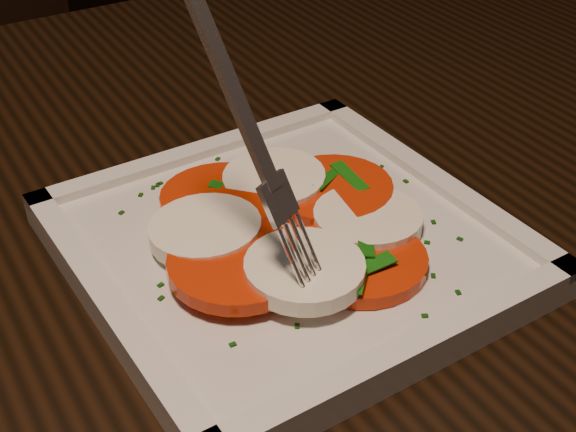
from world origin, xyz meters
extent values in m
cube|color=black|center=(0.20, 0.11, 0.73)|extent=(1.29, 0.94, 0.04)
cylinder|color=black|center=(0.69, 0.52, 0.35)|extent=(0.06, 0.06, 0.71)
cylinder|color=black|center=(0.30, 0.65, 0.21)|extent=(0.04, 0.04, 0.41)
cylinder|color=black|center=(0.23, 1.00, 0.21)|extent=(0.04, 0.04, 0.41)
cube|color=silver|center=(0.24, 0.06, 0.76)|extent=(0.28, 0.28, 0.01)
cylinder|color=red|center=(0.26, 0.02, 0.77)|extent=(0.08, 0.08, 0.01)
cylinder|color=white|center=(0.28, 0.05, 0.77)|extent=(0.07, 0.07, 0.01)
cylinder|color=red|center=(0.28, 0.09, 0.77)|extent=(0.08, 0.08, 0.01)
cylinder|color=white|center=(0.25, 0.11, 0.77)|extent=(0.07, 0.07, 0.01)
cylinder|color=red|center=(0.21, 0.10, 0.77)|extent=(0.08, 0.08, 0.01)
cylinder|color=white|center=(0.19, 0.07, 0.78)|extent=(0.07, 0.07, 0.01)
cylinder|color=red|center=(0.19, 0.04, 0.78)|extent=(0.08, 0.08, 0.01)
cylinder|color=white|center=(0.22, 0.01, 0.78)|extent=(0.07, 0.07, 0.01)
cube|color=#155C0F|center=(0.26, 0.01, 0.78)|extent=(0.03, 0.01, 0.00)
cube|color=#155C0F|center=(0.25, 0.00, 0.78)|extent=(0.03, 0.04, 0.01)
cube|color=#155C0F|center=(0.19, 0.09, 0.78)|extent=(0.01, 0.04, 0.00)
cube|color=#155C0F|center=(0.22, 0.11, 0.78)|extent=(0.03, 0.03, 0.01)
cube|color=#155C0F|center=(0.27, 0.03, 0.78)|extent=(0.03, 0.04, 0.01)
cube|color=#155C0F|center=(0.19, 0.08, 0.78)|extent=(0.03, 0.03, 0.00)
cube|color=#155C0F|center=(0.29, 0.09, 0.78)|extent=(0.01, 0.04, 0.00)
cube|color=#155C0F|center=(0.25, 0.03, 0.78)|extent=(0.01, 0.03, 0.00)
cube|color=#155C0F|center=(0.21, 0.09, 0.78)|extent=(0.03, 0.02, 0.00)
cube|color=#155C0F|center=(0.28, 0.10, 0.78)|extent=(0.03, 0.03, 0.01)
cube|color=#0F3C0B|center=(0.20, 0.14, 0.77)|extent=(0.00, 0.00, 0.00)
cube|color=#0F3C0B|center=(0.32, 0.10, 0.77)|extent=(0.00, 0.00, 0.00)
cube|color=#0F3C0B|center=(0.27, -0.03, 0.77)|extent=(0.00, 0.00, 0.00)
cube|color=#0F3C0B|center=(0.18, 0.14, 0.77)|extent=(0.00, 0.00, 0.00)
cube|color=#0F3C0B|center=(0.28, 0.14, 0.77)|extent=(0.00, 0.00, 0.00)
cube|color=#0F3C0B|center=(0.15, 0.04, 0.77)|extent=(0.00, 0.00, 0.00)
cube|color=#0F3C0B|center=(0.17, 0.14, 0.77)|extent=(0.00, 0.00, 0.00)
cube|color=#0F3C0B|center=(0.30, 0.12, 0.77)|extent=(0.00, 0.00, 0.00)
cube|color=#0F3C0B|center=(0.15, 0.05, 0.77)|extent=(0.00, 0.00, 0.00)
cube|color=#0F3C0B|center=(0.32, 0.11, 0.77)|extent=(0.00, 0.00, 0.00)
cube|color=#0F3C0B|center=(0.18, 0.15, 0.77)|extent=(0.00, 0.00, 0.00)
cube|color=#0F3C0B|center=(0.15, 0.12, 0.77)|extent=(0.00, 0.00, 0.00)
cube|color=#0F3C0B|center=(0.33, 0.08, 0.77)|extent=(0.00, 0.00, 0.00)
cube|color=#0F3C0B|center=(0.23, 0.16, 0.77)|extent=(0.00, 0.00, 0.00)
cube|color=#0F3C0B|center=(0.31, 0.02, 0.77)|extent=(0.00, 0.00, 0.00)
cube|color=#0F3C0B|center=(0.21, -0.01, 0.77)|extent=(0.00, 0.00, 0.00)
cube|color=#0F3C0B|center=(0.18, 0.15, 0.77)|extent=(0.00, 0.00, 0.00)
cube|color=#0F3C0B|center=(0.30, -0.02, 0.77)|extent=(0.00, 0.00, 0.00)
cube|color=#0F3C0B|center=(0.17, -0.01, 0.77)|extent=(0.00, 0.00, 0.00)
cube|color=#0F3C0B|center=(0.21, 0.14, 0.77)|extent=(0.00, 0.00, 0.00)
cube|color=#0F3C0B|center=(0.25, -0.04, 0.77)|extent=(0.00, 0.00, 0.00)
cube|color=#0F3C0B|center=(0.32, 0.04, 0.77)|extent=(0.00, 0.00, 0.00)
cube|color=#0F3C0B|center=(0.29, -0.01, 0.77)|extent=(0.00, 0.00, 0.00)
cube|color=#0F3C0B|center=(0.33, 0.02, 0.77)|extent=(0.00, 0.00, 0.00)
camera|label=1|loc=(0.08, -0.29, 1.05)|focal=50.00mm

